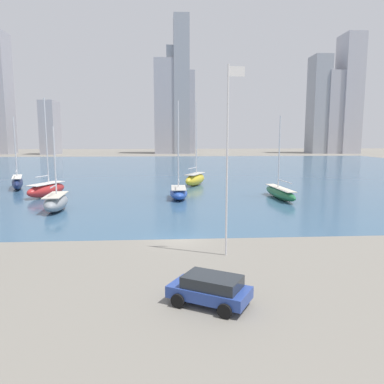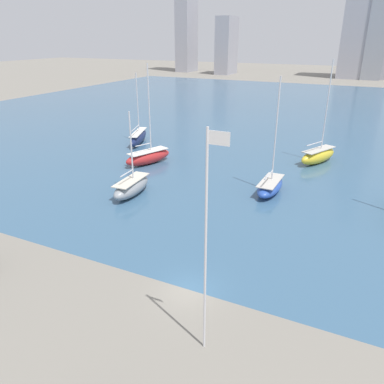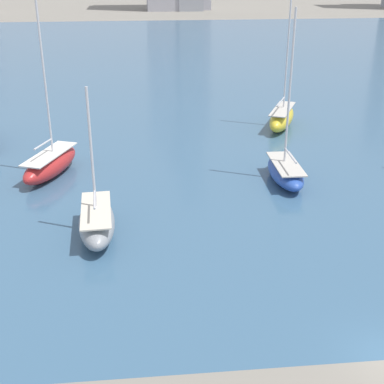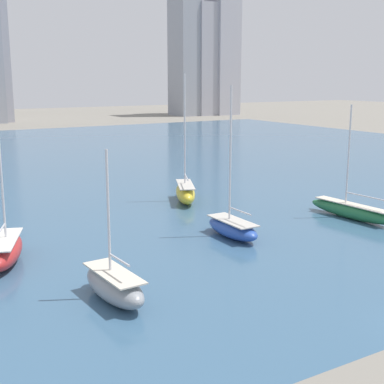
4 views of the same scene
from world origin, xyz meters
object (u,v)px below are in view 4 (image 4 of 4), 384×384
at_px(sailboat_blue, 232,227).
at_px(sailboat_gray, 114,285).
at_px(sailboat_yellow, 185,192).
at_px(sailboat_red, 5,250).
at_px(sailboat_green, 351,210).

height_order(sailboat_blue, sailboat_gray, sailboat_blue).
height_order(sailboat_blue, sailboat_yellow, sailboat_yellow).
bearing_deg(sailboat_yellow, sailboat_blue, -78.36).
bearing_deg(sailboat_red, sailboat_gray, -46.53).
relative_size(sailboat_green, sailboat_blue, 0.85).
relative_size(sailboat_red, sailboat_green, 1.22).
bearing_deg(sailboat_red, sailboat_blue, 11.59).
distance_m(sailboat_red, sailboat_gray, 12.10).
xyz_separation_m(sailboat_green, sailboat_gray, (-29.53, -7.05, 0.17)).
xyz_separation_m(sailboat_red, sailboat_blue, (19.56, -3.30, -0.17)).
xyz_separation_m(sailboat_red, sailboat_green, (34.12, -4.14, -0.22)).
height_order(sailboat_green, sailboat_blue, sailboat_blue).
bearing_deg(sailboat_green, sailboat_yellow, 121.78).
height_order(sailboat_yellow, sailboat_gray, sailboat_yellow).
xyz_separation_m(sailboat_blue, sailboat_gray, (-14.97, -7.89, 0.12)).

